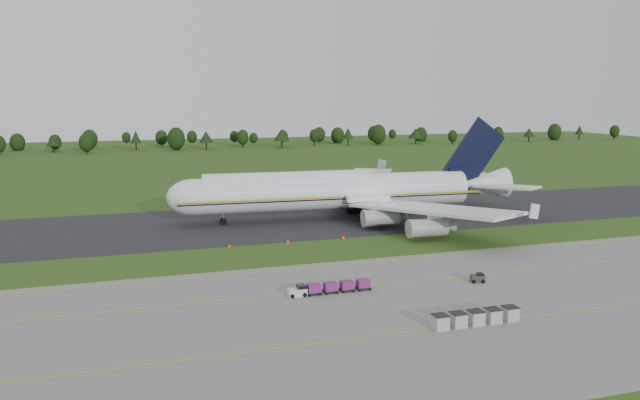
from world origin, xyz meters
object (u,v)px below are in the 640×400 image
object	(u,v)px
aircraft	(340,190)
uld_row	(476,318)
baggage_train	(329,288)
edge_markers	(288,242)
utility_cart	(477,279)

from	to	relation	value
aircraft	uld_row	world-z (taller)	aircraft
baggage_train	edge_markers	world-z (taller)	baggage_train
uld_row	edge_markers	distance (m)	48.65
utility_cart	edge_markers	world-z (taller)	utility_cart
edge_markers	aircraft	bearing A→B (deg)	48.78
utility_cart	uld_row	xyz separation A→B (m)	(-9.63, -15.12, 0.35)
utility_cart	edge_markers	xyz separation A→B (m)	(-20.39, 32.32, -0.32)
aircraft	edge_markers	size ratio (longest dim) A/B	3.55
uld_row	edge_markers	size ratio (longest dim) A/B	0.51
baggage_train	uld_row	bearing A→B (deg)	-52.54
utility_cart	edge_markers	size ratio (longest dim) A/B	0.10
utility_cart	baggage_train	bearing A→B (deg)	175.29
utility_cart	aircraft	bearing A→B (deg)	93.42
baggage_train	edge_markers	xyz separation A→B (m)	(2.25, 30.45, -0.57)
baggage_train	utility_cart	distance (m)	22.72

